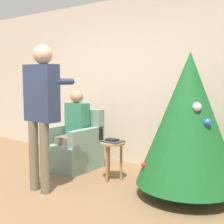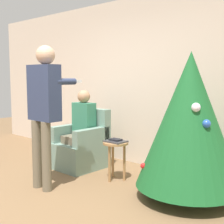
% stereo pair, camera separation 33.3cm
% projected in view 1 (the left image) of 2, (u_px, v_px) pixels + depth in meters
% --- Properties ---
extents(ground_plane, '(14.00, 14.00, 0.00)m').
position_uv_depth(ground_plane, '(21.00, 207.00, 3.46)').
color(ground_plane, brown).
extents(wall_back, '(8.00, 0.06, 2.70)m').
position_uv_depth(wall_back, '(133.00, 82.00, 5.07)').
color(wall_back, beige).
rests_on(wall_back, ground_plane).
extents(christmas_tree, '(1.23, 1.23, 1.72)m').
position_uv_depth(christmas_tree, '(189.00, 119.00, 3.68)').
color(christmas_tree, brown).
rests_on(christmas_tree, ground_plane).
extents(armchair, '(0.67, 0.74, 0.92)m').
position_uv_depth(armchair, '(75.00, 147.00, 4.90)').
color(armchair, gray).
rests_on(armchair, ground_plane).
extents(person_seated, '(0.36, 0.46, 1.23)m').
position_uv_depth(person_seated, '(74.00, 126.00, 4.85)').
color(person_seated, '#6B604C').
rests_on(person_seated, ground_plane).
extents(person_standing, '(0.47, 0.57, 1.82)m').
position_uv_depth(person_standing, '(42.00, 103.00, 3.85)').
color(person_standing, '#6B604C').
rests_on(person_standing, ground_plane).
extents(side_stool, '(0.35, 0.35, 0.54)m').
position_uv_depth(side_stool, '(112.00, 150.00, 4.31)').
color(side_stool, '#A37547').
rests_on(side_stool, ground_plane).
extents(laptop, '(0.28, 0.22, 0.02)m').
position_uv_depth(laptop, '(112.00, 141.00, 4.30)').
color(laptop, '#38383D').
rests_on(laptop, side_stool).
extents(book, '(0.16, 0.11, 0.02)m').
position_uv_depth(book, '(112.00, 140.00, 4.30)').
color(book, black).
rests_on(book, laptop).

